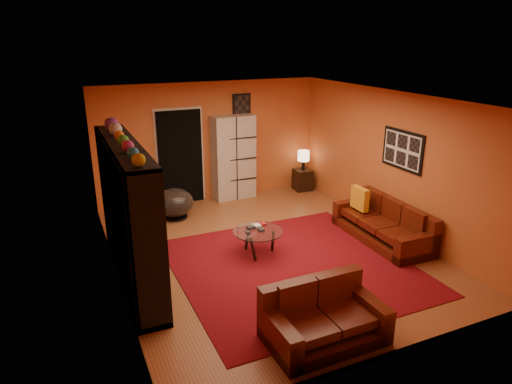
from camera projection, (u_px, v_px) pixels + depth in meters
name	position (u px, v px, depth m)	size (l,w,h in m)	color
floor	(268.00, 250.00, 7.89)	(6.00, 6.00, 0.00)	brown
ceiling	(270.00, 98.00, 7.04)	(6.00, 6.00, 0.00)	white
wall_back	(210.00, 142.00, 10.05)	(6.00, 6.00, 0.00)	#C45C2B
wall_front	(390.00, 255.00, 4.87)	(6.00, 6.00, 0.00)	#C45C2B
wall_left	(111.00, 200.00, 6.50)	(6.00, 6.00, 0.00)	#C45C2B
wall_right	(391.00, 162.00, 8.43)	(6.00, 6.00, 0.00)	#C45C2B
rug	(293.00, 266.00, 7.32)	(3.60, 3.60, 0.01)	#5C0A12
doorway	(180.00, 158.00, 9.84)	(0.95, 0.10, 2.04)	black
wall_art_right	(403.00, 150.00, 8.06)	(0.03, 1.00, 0.70)	black
wall_art_back	(242.00, 105.00, 10.08)	(0.42, 0.03, 0.52)	black
entertainment_unit	(129.00, 214.00, 6.67)	(0.45, 3.00, 2.10)	black
tv	(132.00, 218.00, 6.73)	(0.11, 0.85, 0.49)	black
sofa	(386.00, 224.00, 8.22)	(0.86, 2.02, 0.85)	#451109
loveseat	(321.00, 317.00, 5.53)	(1.42, 0.86, 0.85)	#451109
throw_pillow	(360.00, 198.00, 8.53)	(0.12, 0.42, 0.42)	orange
coffee_table	(258.00, 233.00, 7.62)	(0.84, 0.84, 0.42)	silver
storage_cabinet	(233.00, 157.00, 10.18)	(0.94, 0.42, 1.88)	beige
bowl_chair	(175.00, 203.00, 9.17)	(0.76, 0.76, 0.61)	black
side_table	(303.00, 180.00, 10.91)	(0.40, 0.40, 0.50)	black
table_lamp	(304.00, 156.00, 10.72)	(0.28, 0.28, 0.46)	black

